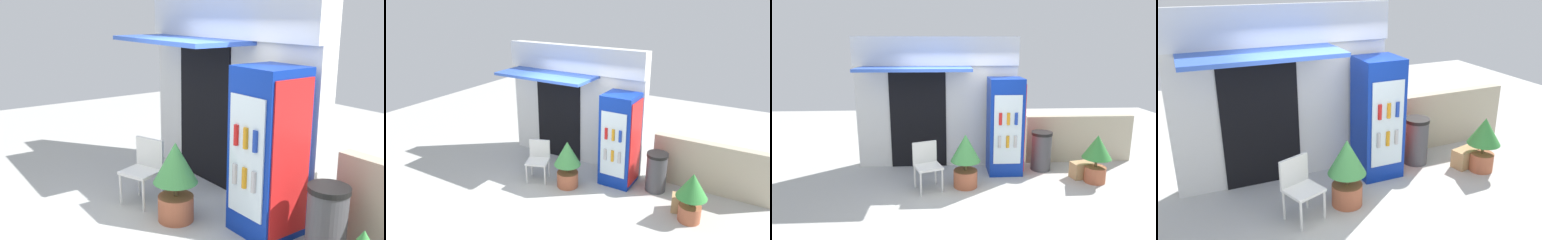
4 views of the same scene
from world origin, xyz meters
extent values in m
plane|color=#B2B2AD|center=(0.00, 0.00, 0.00)|extent=(16.00, 16.00, 0.00)
cube|color=silver|center=(-0.53, 1.61, 1.40)|extent=(3.47, 0.27, 2.80)
cube|color=white|center=(-0.53, 1.43, 2.52)|extent=(3.47, 0.08, 0.60)
cube|color=blue|center=(-0.94, 0.99, 2.19)|extent=(2.21, 0.97, 0.06)
cube|color=black|center=(-0.94, 1.46, 1.07)|extent=(1.20, 0.03, 2.14)
cube|color=#0C2D9E|center=(0.87, 1.04, 1.00)|extent=(0.69, 0.65, 2.00)
cube|color=silver|center=(0.87, 0.70, 1.00)|extent=(0.55, 0.02, 1.40)
cube|color=red|center=(1.23, 1.04, 1.00)|extent=(0.02, 0.59, 1.80)
cylinder|color=#B2B2B7|center=(0.71, 0.68, 0.77)|extent=(0.06, 0.06, 0.24)
cylinder|color=orange|center=(0.88, 0.68, 0.77)|extent=(0.06, 0.06, 0.24)
cylinder|color=#B2B2B7|center=(1.03, 0.68, 0.77)|extent=(0.06, 0.06, 0.24)
cylinder|color=red|center=(0.72, 0.68, 1.23)|extent=(0.06, 0.06, 0.24)
cylinder|color=orange|center=(0.88, 0.68, 1.23)|extent=(0.06, 0.06, 0.24)
cylinder|color=#1938A5|center=(1.03, 0.68, 1.23)|extent=(0.06, 0.06, 0.24)
cylinder|color=silver|center=(-0.81, -0.05, 0.22)|extent=(0.04, 0.04, 0.44)
cylinder|color=silver|center=(-0.42, 0.09, 0.22)|extent=(0.04, 0.04, 0.44)
cylinder|color=silver|center=(-0.94, 0.31, 0.22)|extent=(0.04, 0.04, 0.44)
cylinder|color=silver|center=(-0.56, 0.45, 0.22)|extent=(0.04, 0.04, 0.44)
cube|color=silver|center=(-0.68, 0.20, 0.46)|extent=(0.59, 0.57, 0.04)
cube|color=silver|center=(-0.75, 0.39, 0.68)|extent=(0.45, 0.20, 0.41)
cylinder|color=#AD5B3D|center=(0.01, 0.31, 0.16)|extent=(0.45, 0.45, 0.33)
cylinder|color=brown|center=(0.01, 0.31, 0.42)|extent=(0.05, 0.05, 0.19)
cone|color=#47994C|center=(0.01, 0.31, 0.77)|extent=(0.56, 0.56, 0.52)
cylinder|color=#AD5B3D|center=(2.57, 0.39, 0.16)|extent=(0.40, 0.40, 0.31)
cylinder|color=brown|center=(2.57, 0.39, 0.41)|extent=(0.05, 0.05, 0.18)
cone|color=#388C3D|center=(2.57, 0.39, 0.73)|extent=(0.56, 0.56, 0.46)
cylinder|color=#47474C|center=(1.69, 1.11, 0.39)|extent=(0.42, 0.42, 0.78)
cylinder|color=black|center=(1.69, 1.11, 0.81)|extent=(0.44, 0.44, 0.06)
cube|color=#B7AD93|center=(2.70, 1.62, 0.54)|extent=(2.45, 0.20, 1.07)
cube|color=tan|center=(2.40, 0.61, 0.16)|extent=(0.47, 0.35, 0.33)
camera|label=1|loc=(4.30, -2.44, 2.58)|focal=40.81mm
camera|label=2|loc=(3.56, -5.32, 3.93)|focal=32.90mm
camera|label=3|loc=(-0.34, -5.49, 2.64)|focal=30.58mm
camera|label=4|loc=(-2.07, -4.51, 3.28)|focal=38.15mm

